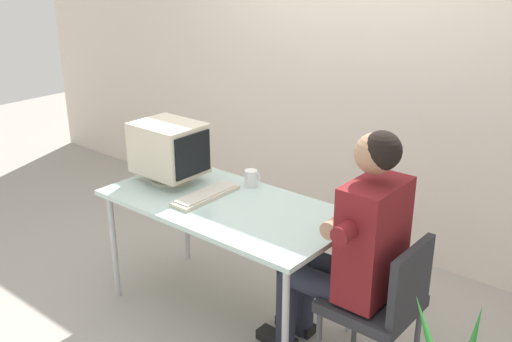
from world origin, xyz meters
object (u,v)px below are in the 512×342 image
Objects in this scene: keyboard at (206,195)px; person_seated at (352,246)px; crt_monitor at (169,149)px; office_chair at (382,301)px; desk at (226,211)px; desk_mug at (251,178)px.

keyboard is 0.96m from person_seated.
crt_monitor is 0.41m from keyboard.
office_chair is 0.31m from person_seated.
office_chair is at bearing 0.48° from crt_monitor.
crt_monitor reaches higher than office_chair.
crt_monitor is (-0.49, 0.03, 0.27)m from desk.
desk_mug is (-0.05, 0.28, 0.11)m from desk.
person_seated reaches higher than desk.
desk is at bearing 8.45° from keyboard.
keyboard is at bearing -7.66° from crt_monitor.
person_seated is 0.90m from desk_mug.
crt_monitor is 1.33m from person_seated.
desk_mug is at bearing 73.06° from keyboard.
office_chair is at bearing 0.00° from person_seated.
office_chair is 7.80× the size of desk_mug.
crt_monitor is 0.31× the size of person_seated.
desk is 13.93× the size of desk_mug.
desk is 0.82m from person_seated.
crt_monitor is 0.92× the size of keyboard.
keyboard is at bearing -171.55° from desk.
desk is 0.16m from keyboard.
keyboard is (0.35, -0.05, -0.20)m from crt_monitor.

